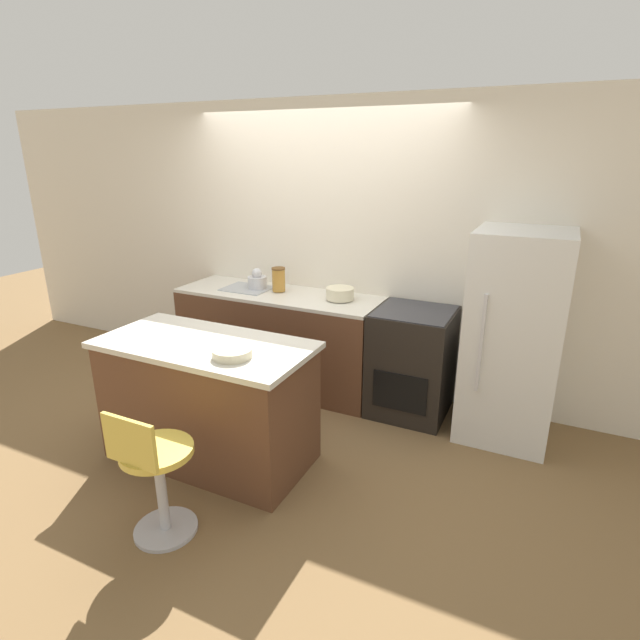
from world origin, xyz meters
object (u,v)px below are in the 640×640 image
at_px(oven_range, 412,362).
at_px(stool_chair, 156,474).
at_px(refrigerator, 513,338).
at_px(mixing_bowl, 340,293).
at_px(kettle, 257,280).

xyz_separation_m(oven_range, stool_chair, (-0.89, -2.08, -0.04)).
bearing_deg(refrigerator, stool_chair, -128.84).
relative_size(stool_chair, mixing_bowl, 3.45).
xyz_separation_m(kettle, mixing_bowl, (0.86, 0.00, -0.02)).
height_order(refrigerator, kettle, refrigerator).
distance_m(stool_chair, mixing_bowl, 2.21).
distance_m(oven_range, mixing_bowl, 0.86).
height_order(refrigerator, mixing_bowl, refrigerator).
bearing_deg(stool_chair, refrigerator, 51.16).
xyz_separation_m(stool_chair, kettle, (-0.65, 2.13, 0.57)).
height_order(stool_chair, mixing_bowl, mixing_bowl).
relative_size(oven_range, stool_chair, 1.08).
relative_size(refrigerator, mixing_bowl, 6.63).
height_order(kettle, mixing_bowl, kettle).
bearing_deg(mixing_bowl, refrigerator, -2.48).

